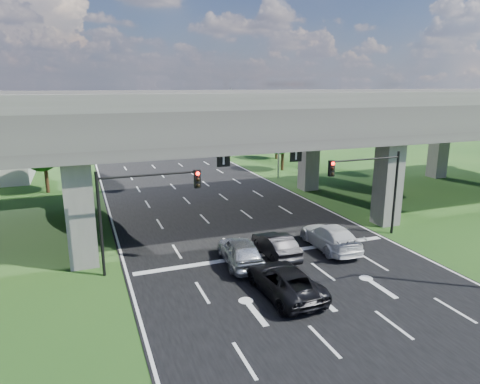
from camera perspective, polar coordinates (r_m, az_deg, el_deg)
ground at (r=24.68m, az=7.33°, el=-11.16°), size 160.00×160.00×0.00m
road at (r=33.17m, az=-0.79°, el=-4.27°), size 18.00×120.00×0.03m
overpass at (r=33.45m, az=-2.02°, el=9.72°), size 80.00×15.00×10.00m
signal_right at (r=30.62m, az=17.12°, el=1.62°), size 5.76×0.54×6.00m
signal_left at (r=24.53m, az=-13.25°, el=-1.15°), size 5.76×0.54×6.00m
streetlight_far at (r=48.53m, az=4.81°, el=8.61°), size 3.38×0.25×10.00m
streetlight_beyond at (r=63.29m, az=-1.51°, el=9.94°), size 3.38×0.25×10.00m
tree_left_near at (r=46.05m, az=-24.74°, el=5.78°), size 4.50×4.50×7.80m
tree_left_mid at (r=54.31m, az=-27.35°, el=5.90°), size 3.91×3.90×6.76m
tree_left_far at (r=61.86m, az=-22.98°, el=8.08°), size 4.80×4.80×8.32m
tree_right_near at (r=53.53m, az=5.80°, el=7.65°), size 4.20×4.20×7.28m
tree_right_mid at (r=62.02m, az=4.98°, el=8.25°), size 3.91×3.90×6.76m
tree_right_far at (r=67.78m, az=-1.07°, el=9.35°), size 4.50×4.50×7.80m
car_silver at (r=25.66m, az=0.05°, el=-7.91°), size 2.41×5.05×1.66m
car_dark at (r=26.91m, az=4.77°, el=-7.09°), size 1.67×4.54×1.48m
car_white at (r=28.72m, az=11.93°, el=-5.86°), size 2.51×5.58×1.59m
car_trailing at (r=22.37m, az=5.98°, el=-11.70°), size 2.64×5.45×1.49m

